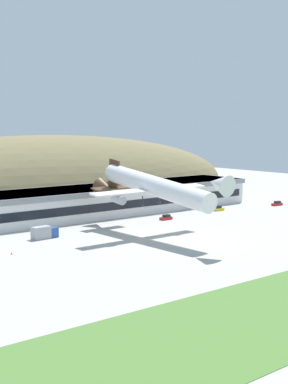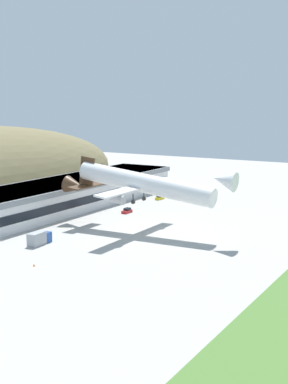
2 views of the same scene
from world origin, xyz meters
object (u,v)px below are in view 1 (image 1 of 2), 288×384
Objects in this scene: cargo_airplane at (153,187)px; fuel_truck at (44,233)px; service_car_2 at (218,209)px; service_car_0 at (277,204)px; traffic_cone_0 at (12,253)px; terminal_building at (120,197)px; service_car_1 at (166,218)px.

cargo_airplane is 30.34m from fuel_truck.
service_car_2 is (44.01, 18.96, -12.32)m from cargo_airplane.
service_car_2 is at bearing 3.56° from fuel_truck.
service_car_0 is 1.09× the size of service_car_2.
service_car_2 is at bearing 10.45° from traffic_cone_0.
cargo_airplane is at bearing -113.67° from terminal_building.
traffic_cone_0 is (-107.16, -10.29, -0.39)m from service_car_0.
fuel_truck is at bearing -177.65° from service_car_1.
service_car_2 is 0.56× the size of fuel_truck.
service_car_2 is at bearing 5.57° from service_car_1.
cargo_airplane is at bearing -138.34° from service_car_1.
cargo_airplane is 13.02× the size of service_car_2.
fuel_truck reaches higher than service_car_1.
terminal_building is 64.24m from traffic_cone_0.
fuel_truck is 17.66m from traffic_cone_0.
traffic_cone_0 is (-54.34, -33.92, -4.83)m from terminal_building.
service_car_0 is (52.82, -23.62, -4.43)m from terminal_building.
service_car_0 is 1.11× the size of service_car_1.
terminal_building is 58.03m from service_car_0.
service_car_1 is at bearing 12.62° from traffic_cone_0.
service_car_2 is (27.44, -18.83, -4.43)m from terminal_building.
fuel_truck is (-42.43, -1.74, 0.87)m from service_car_1.
cargo_airplane reaches higher than service_car_2.
terminal_building is 14.01× the size of fuel_truck.
service_car_2 is at bearing 23.31° from cargo_airplane.
service_car_1 is 6.69× the size of traffic_cone_0.
cargo_airplane is (-16.57, -37.79, 7.89)m from terminal_building.
fuel_truck is (-67.91, -4.22, 0.83)m from service_car_2.
service_car_0 is 93.29m from fuel_truck.
terminal_building is 21.86m from service_car_1.
service_car_0 is at bearing -2.60° from service_car_1.
cargo_airplane is 12.00× the size of service_car_0.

